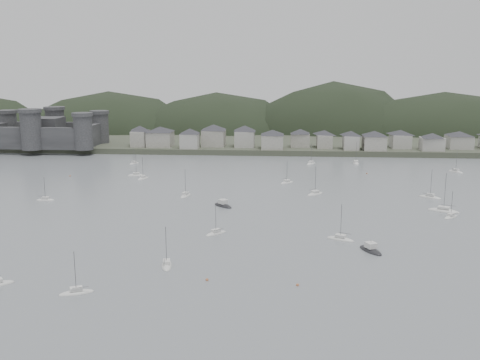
{
  "coord_description": "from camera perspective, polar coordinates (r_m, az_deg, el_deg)",
  "views": [
    {
      "loc": [
        15.26,
        -122.72,
        46.28
      ],
      "look_at": [
        0.0,
        75.0,
        6.0
      ],
      "focal_mm": 41.22,
      "sensor_mm": 36.0,
      "label": 1
    }
  ],
  "objects": [
    {
      "name": "motor_launch_far",
      "position": [
        188.58,
        -1.77,
        -2.64
      ],
      "size": [
        8.24,
        8.36,
        4.05
      ],
      "rotation": [
        0.0,
        0.0,
        3.91
      ],
      "color": "black",
      "rests_on": "ground"
    },
    {
      "name": "motor_launch_near",
      "position": [
        147.0,
        13.36,
        -7.07
      ],
      "size": [
        6.66,
        8.98,
        4.03
      ],
      "rotation": [
        0.0,
        0.0,
        0.48
      ],
      "color": "black",
      "rests_on": "ground"
    },
    {
      "name": "ground",
      "position": [
        132.04,
        -2.54,
        -9.05
      ],
      "size": [
        900.0,
        900.0,
        0.0
      ],
      "primitive_type": "plane",
      "color": "slate",
      "rests_on": "ground"
    },
    {
      "name": "forested_ridge",
      "position": [
        396.46,
        2.86,
        3.12
      ],
      "size": [
        851.55,
        103.94,
        102.57
      ],
      "color": "black",
      "rests_on": "ground"
    },
    {
      "name": "far_shore_land",
      "position": [
        420.39,
        2.32,
        5.36
      ],
      "size": [
        900.0,
        250.0,
        3.0
      ],
      "primitive_type": "cube",
      "color": "#383D2D",
      "rests_on": "ground"
    },
    {
      "name": "waterfront_town",
      "position": [
        310.38,
        10.95,
        4.31
      ],
      "size": [
        451.48,
        28.46,
        12.92
      ],
      "color": "gray",
      "rests_on": "far_shore_land"
    },
    {
      "name": "mooring_buoys",
      "position": [
        176.81,
        0.17,
        -3.64
      ],
      "size": [
        181.74,
        133.0,
        0.7
      ],
      "color": "#B5673C",
      "rests_on": "ground"
    },
    {
      "name": "sailboat_lead",
      "position": [
        277.38,
        -10.9,
        1.71
      ],
      "size": [
        4.83,
        6.7,
        8.9
      ],
      "rotation": [
        0.0,
        0.0,
        5.8
      ],
      "color": "silver",
      "rests_on": "ground"
    },
    {
      "name": "moored_fleet",
      "position": [
        187.97,
        0.4,
        -2.72
      ],
      "size": [
        251.16,
        178.14,
        13.77
      ],
      "color": "silver",
      "rests_on": "ground"
    },
    {
      "name": "castle",
      "position": [
        333.26,
        -19.63,
        4.73
      ],
      "size": [
        66.0,
        43.0,
        20.0
      ],
      "color": "#2F2F31",
      "rests_on": "far_shore_land"
    }
  ]
}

